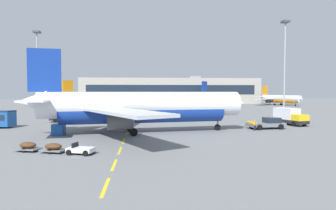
{
  "coord_description": "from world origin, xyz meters",
  "views": [
    {
      "loc": [
        20.46,
        -23.95,
        6.19
      ],
      "look_at": [
        24.13,
        18.49,
        4.27
      ],
      "focal_mm": 31.11,
      "sensor_mm": 36.0,
      "label": 1
    }
  ],
  "objects_px": {
    "airliner_mid_left": "(280,99)",
    "uld_cargo_container": "(59,130)",
    "pushback_tug": "(267,123)",
    "catering_truck": "(289,116)",
    "airliner_foreground": "(141,107)",
    "apron_light_mast_far": "(285,57)",
    "baggage_train": "(54,148)",
    "fuel_service_truck": "(69,114)",
    "ground_crew_worker": "(255,124)",
    "airliner_far_center": "(97,101)",
    "apron_light_mast_near": "(37,62)",
    "airliner_far_right": "(188,98)"
  },
  "relations": [
    {
      "from": "airliner_far_right",
      "to": "uld_cargo_container",
      "type": "height_order",
      "value": "airliner_far_right"
    },
    {
      "from": "airliner_mid_left",
      "to": "baggage_train",
      "type": "distance_m",
      "value": 123.07
    },
    {
      "from": "airliner_far_center",
      "to": "baggage_train",
      "type": "bearing_deg",
      "value": -84.84
    },
    {
      "from": "airliner_mid_left",
      "to": "airliner_far_right",
      "type": "xyz_separation_m",
      "value": [
        -42.87,
        0.11,
        0.67
      ]
    },
    {
      "from": "catering_truck",
      "to": "apron_light_mast_near",
      "type": "relative_size",
      "value": 0.32
    },
    {
      "from": "airliner_foreground",
      "to": "baggage_train",
      "type": "relative_size",
      "value": 4.03
    },
    {
      "from": "airliner_mid_left",
      "to": "uld_cargo_container",
      "type": "xyz_separation_m",
      "value": [
        -75.31,
        -87.1,
        -2.19
      ]
    },
    {
      "from": "ground_crew_worker",
      "to": "uld_cargo_container",
      "type": "bearing_deg",
      "value": -175.63
    },
    {
      "from": "airliner_foreground",
      "to": "apron_light_mast_near",
      "type": "height_order",
      "value": "apron_light_mast_near"
    },
    {
      "from": "airliner_foreground",
      "to": "pushback_tug",
      "type": "distance_m",
      "value": 21.64
    },
    {
      "from": "airliner_mid_left",
      "to": "apron_light_mast_far",
      "type": "relative_size",
      "value": 1.08
    },
    {
      "from": "catering_truck",
      "to": "airliner_foreground",
      "type": "bearing_deg",
      "value": -162.94
    },
    {
      "from": "airliner_foreground",
      "to": "fuel_service_truck",
      "type": "height_order",
      "value": "airliner_foreground"
    },
    {
      "from": "ground_crew_worker",
      "to": "apron_light_mast_far",
      "type": "distance_m",
      "value": 34.44
    },
    {
      "from": "airliner_mid_left",
      "to": "airliner_far_center",
      "type": "height_order",
      "value": "airliner_far_center"
    },
    {
      "from": "pushback_tug",
      "to": "airliner_far_right",
      "type": "xyz_separation_m",
      "value": [
        -0.45,
        82.78,
        2.76
      ]
    },
    {
      "from": "baggage_train",
      "to": "apron_light_mast_near",
      "type": "xyz_separation_m",
      "value": [
        -19.7,
        52.54,
        13.79
      ]
    },
    {
      "from": "pushback_tug",
      "to": "airliner_far_right",
      "type": "relative_size",
      "value": 0.22
    },
    {
      "from": "fuel_service_truck",
      "to": "ground_crew_worker",
      "type": "height_order",
      "value": "fuel_service_truck"
    },
    {
      "from": "fuel_service_truck",
      "to": "catering_truck",
      "type": "bearing_deg",
      "value": -12.4
    },
    {
      "from": "uld_cargo_container",
      "to": "airliner_far_right",
      "type": "bearing_deg",
      "value": 69.59
    },
    {
      "from": "baggage_train",
      "to": "uld_cargo_container",
      "type": "bearing_deg",
      "value": 103.59
    },
    {
      "from": "airliner_far_right",
      "to": "uld_cargo_container",
      "type": "xyz_separation_m",
      "value": [
        -32.45,
        -87.21,
        -2.86
      ]
    },
    {
      "from": "airliner_far_right",
      "to": "fuel_service_truck",
      "type": "bearing_deg",
      "value": -117.74
    },
    {
      "from": "pushback_tug",
      "to": "catering_truck",
      "type": "relative_size",
      "value": 0.85
    },
    {
      "from": "airliner_mid_left",
      "to": "uld_cargo_container",
      "type": "distance_m",
      "value": 115.17
    },
    {
      "from": "ground_crew_worker",
      "to": "pushback_tug",
      "type": "bearing_deg",
      "value": 35.98
    },
    {
      "from": "pushback_tug",
      "to": "fuel_service_truck",
      "type": "distance_m",
      "value": 39.12
    },
    {
      "from": "uld_cargo_container",
      "to": "airliner_foreground",
      "type": "bearing_deg",
      "value": 5.78
    },
    {
      "from": "fuel_service_truck",
      "to": "ground_crew_worker",
      "type": "bearing_deg",
      "value": -26.89
    },
    {
      "from": "airliner_foreground",
      "to": "apron_light_mast_far",
      "type": "xyz_separation_m",
      "value": [
        36.04,
        27.01,
        11.07
      ]
    },
    {
      "from": "apron_light_mast_far",
      "to": "fuel_service_truck",
      "type": "bearing_deg",
      "value": -169.97
    },
    {
      "from": "fuel_service_truck",
      "to": "ground_crew_worker",
      "type": "distance_m",
      "value": 37.31
    },
    {
      "from": "baggage_train",
      "to": "uld_cargo_container",
      "type": "distance_m",
      "value": 12.82
    },
    {
      "from": "airliner_far_right",
      "to": "fuel_service_truck",
      "type": "height_order",
      "value": "airliner_far_right"
    },
    {
      "from": "catering_truck",
      "to": "ground_crew_worker",
      "type": "height_order",
      "value": "catering_truck"
    },
    {
      "from": "airliner_foreground",
      "to": "catering_truck",
      "type": "bearing_deg",
      "value": 17.06
    },
    {
      "from": "airliner_far_right",
      "to": "catering_truck",
      "type": "relative_size",
      "value": 3.78
    },
    {
      "from": "ground_crew_worker",
      "to": "baggage_train",
      "type": "bearing_deg",
      "value": -151.29
    },
    {
      "from": "airliner_foreground",
      "to": "uld_cargo_container",
      "type": "relative_size",
      "value": 20.91
    },
    {
      "from": "airliner_foreground",
      "to": "uld_cargo_container",
      "type": "xyz_separation_m",
      "value": [
        -11.73,
        -1.19,
        -3.15
      ]
    },
    {
      "from": "airliner_mid_left",
      "to": "baggage_train",
      "type": "xyz_separation_m",
      "value": [
        -72.3,
        -99.56,
        -2.47
      ]
    },
    {
      "from": "baggage_train",
      "to": "fuel_service_truck",
      "type": "bearing_deg",
      "value": 101.35
    },
    {
      "from": "pushback_tug",
      "to": "uld_cargo_container",
      "type": "distance_m",
      "value": 33.2
    },
    {
      "from": "baggage_train",
      "to": "apron_light_mast_far",
      "type": "bearing_deg",
      "value": 42.25
    },
    {
      "from": "airliner_mid_left",
      "to": "airliner_far_center",
      "type": "bearing_deg",
      "value": -157.8
    },
    {
      "from": "airliner_far_center",
      "to": "apron_light_mast_near",
      "type": "relative_size",
      "value": 1.03
    },
    {
      "from": "pushback_tug",
      "to": "catering_truck",
      "type": "xyz_separation_m",
      "value": [
        6.66,
        5.29,
        0.74
      ]
    },
    {
      "from": "baggage_train",
      "to": "ground_crew_worker",
      "type": "distance_m",
      "value": 30.7
    },
    {
      "from": "airliner_mid_left",
      "to": "apron_light_mast_far",
      "type": "distance_m",
      "value": 66.13
    }
  ]
}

